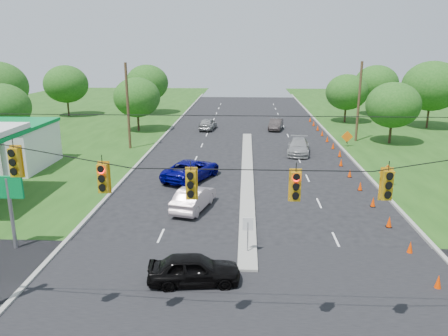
{
  "coord_description": "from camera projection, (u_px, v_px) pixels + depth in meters",
  "views": [
    {
      "loc": [
        -0.18,
        -14.96,
        10.55
      ],
      "look_at": [
        -1.58,
        12.78,
        2.8
      ],
      "focal_mm": 35.0,
      "sensor_mm": 36.0,
      "label": 1
    }
  ],
  "objects": [
    {
      "name": "blue_pickup",
      "position": [
        191.0,
        169.0,
        35.73
      ],
      "size": [
        4.88,
        6.58,
        1.66
      ],
      "primitive_type": "imported",
      "rotation": [
        0.0,
        0.0,
        2.74
      ],
      "color": "#04036A",
      "rests_on": "ground"
    },
    {
      "name": "curb_right",
      "position": [
        344.0,
        151.0,
        45.58
      ],
      "size": [
        0.25,
        110.0,
        0.16
      ],
      "primitive_type": "cube",
      "color": "gray",
      "rests_on": "ground"
    },
    {
      "name": "cone_0",
      "position": [
        438.0,
        282.0,
        19.59
      ],
      "size": [
        0.32,
        0.32,
        0.7
      ],
      "primitive_type": "cone",
      "color": "#FC3B00",
      "rests_on": "ground"
    },
    {
      "name": "cone_11",
      "position": [
        318.0,
        128.0,
        56.6
      ],
      "size": [
        0.32,
        0.32,
        0.7
      ],
      "primitive_type": "cone",
      "color": "#FC3B00",
      "rests_on": "ground"
    },
    {
      "name": "tree_10",
      "position": [
        432.0,
        86.0,
        56.88
      ],
      "size": [
        7.56,
        7.56,
        8.82
      ],
      "color": "black",
      "rests_on": "ground"
    },
    {
      "name": "dark_car_receding",
      "position": [
        276.0,
        124.0,
        57.13
      ],
      "size": [
        2.31,
        4.59,
        1.45
      ],
      "primitive_type": "imported",
      "rotation": [
        0.0,
        0.0,
        -0.18
      ],
      "color": "#2E2828",
      "rests_on": "ground"
    },
    {
      "name": "silver_car_oncoming",
      "position": [
        208.0,
        124.0,
        57.17
      ],
      "size": [
        2.38,
        4.68,
        1.53
      ],
      "primitive_type": "imported",
      "rotation": [
        0.0,
        0.0,
        3.01
      ],
      "color": "gray",
      "rests_on": "ground"
    },
    {
      "name": "median_sign",
      "position": [
        248.0,
        228.0,
        22.59
      ],
      "size": [
        0.55,
        0.06,
        2.05
      ],
      "color": "gray",
      "rests_on": "ground"
    },
    {
      "name": "tree_2",
      "position": [
        2.0,
        107.0,
        46.17
      ],
      "size": [
        5.88,
        5.88,
        6.86
      ],
      "color": "black",
      "rests_on": "ground"
    },
    {
      "name": "utility_pole_far_right",
      "position": [
        359.0,
        102.0,
        49.07
      ],
      "size": [
        0.28,
        0.28,
        9.0
      ],
      "primitive_type": "cylinder",
      "color": "#422D1C",
      "rests_on": "ground"
    },
    {
      "name": "cone_13",
      "position": [
        310.0,
        119.0,
        63.33
      ],
      "size": [
        0.32,
        0.32,
        0.7
      ],
      "primitive_type": "cone",
      "color": "#FC3B00",
      "rests_on": "ground"
    },
    {
      "name": "curb_left",
      "position": [
        153.0,
        149.0,
        46.56
      ],
      "size": [
        0.25,
        110.0,
        0.16
      ],
      "primitive_type": "cube",
      "color": "gray",
      "rests_on": "ground"
    },
    {
      "name": "cone_5",
      "position": [
        350.0,
        173.0,
        36.42
      ],
      "size": [
        0.32,
        0.32,
        0.7
      ],
      "primitive_type": "cone",
      "color": "#FC3B00",
      "rests_on": "ground"
    },
    {
      "name": "cone_6",
      "position": [
        341.0,
        162.0,
        39.79
      ],
      "size": [
        0.32,
        0.32,
        0.7
      ],
      "primitive_type": "cone",
      "color": "#FC3B00",
      "rests_on": "ground"
    },
    {
      "name": "cone_12",
      "position": [
        314.0,
        123.0,
        59.96
      ],
      "size": [
        0.32,
        0.32,
        0.7
      ],
      "primitive_type": "cone",
      "color": "#FC3B00",
      "rests_on": "ground"
    },
    {
      "name": "tree_11",
      "position": [
        376.0,
        84.0,
        67.82
      ],
      "size": [
        6.72,
        6.72,
        7.84
      ],
      "color": "black",
      "rests_on": "ground"
    },
    {
      "name": "cone_4",
      "position": [
        360.0,
        186.0,
        33.06
      ],
      "size": [
        0.32,
        0.32,
        0.7
      ],
      "primitive_type": "cone",
      "color": "#FC3B00",
      "rests_on": "ground"
    },
    {
      "name": "median",
      "position": [
        247.0,
        174.0,
        37.41
      ],
      "size": [
        1.0,
        34.0,
        0.18
      ],
      "primitive_type": "cube",
      "color": "gray",
      "rests_on": "ground"
    },
    {
      "name": "cone_7",
      "position": [
        340.0,
        153.0,
        43.13
      ],
      "size": [
        0.32,
        0.32,
        0.7
      ],
      "primitive_type": "cone",
      "color": "#FC3B00",
      "rests_on": "ground"
    },
    {
      "name": "cone_10",
      "position": [
        322.0,
        133.0,
        53.23
      ],
      "size": [
        0.32,
        0.32,
        0.7
      ],
      "primitive_type": "cone",
      "color": "#FC3B00",
      "rests_on": "ground"
    },
    {
      "name": "work_sign_2",
      "position": [
        347.0,
        137.0,
        47.18
      ],
      "size": [
        1.27,
        0.58,
        1.37
      ],
      "color": "black",
      "rests_on": "ground"
    },
    {
      "name": "utility_pole_far_left",
      "position": [
        128.0,
        107.0,
        45.47
      ],
      "size": [
        0.28,
        0.28,
        9.0
      ],
      "primitive_type": "cylinder",
      "color": "#422D1C",
      "rests_on": "ground"
    },
    {
      "name": "cone_8",
      "position": [
        333.0,
        146.0,
        46.49
      ],
      "size": [
        0.32,
        0.32,
        0.7
      ],
      "primitive_type": "cone",
      "color": "#FC3B00",
      "rests_on": "ground"
    },
    {
      "name": "silver_car_far",
      "position": [
        298.0,
        146.0,
        44.28
      ],
      "size": [
        2.83,
        5.48,
        1.52
      ],
      "primitive_type": "imported",
      "rotation": [
        0.0,
        0.0,
        -0.14
      ],
      "color": "gray",
      "rests_on": "ground"
    },
    {
      "name": "tree_5",
      "position": [
        137.0,
        97.0,
        55.21
      ],
      "size": [
        5.88,
        5.88,
        6.86
      ],
      "color": "black",
      "rests_on": "ground"
    },
    {
      "name": "cone_2",
      "position": [
        389.0,
        222.0,
        26.32
      ],
      "size": [
        0.32,
        0.32,
        0.7
      ],
      "primitive_type": "cone",
      "color": "#FC3B00",
      "rests_on": "ground"
    },
    {
      "name": "ground",
      "position": [
        248.0,
        324.0,
        17.21
      ],
      "size": [
        160.0,
        160.0,
        0.0
      ],
      "primitive_type": "plane",
      "color": "black",
      "rests_on": "ground"
    },
    {
      "name": "tree_6",
      "position": [
        147.0,
        83.0,
        69.57
      ],
      "size": [
        6.72,
        6.72,
        7.84
      ],
      "color": "black",
      "rests_on": "ground"
    },
    {
      "name": "cone_1",
      "position": [
        410.0,
        247.0,
        22.95
      ],
      "size": [
        0.32,
        0.32,
        0.7
      ],
      "primitive_type": "cone",
      "color": "#FC3B00",
      "rests_on": "ground"
    },
    {
      "name": "white_sedan",
      "position": [
        194.0,
        198.0,
        29.16
      ],
      "size": [
        2.71,
        4.9,
        1.53
      ],
      "primitive_type": "imported",
      "rotation": [
        0.0,
        0.0,
        2.89
      ],
      "color": "beige",
      "rests_on": "ground"
    },
    {
      "name": "tree_12",
      "position": [
        347.0,
        92.0,
        61.54
      ],
      "size": [
        5.88,
        5.88,
        6.86
      ],
      "color": "black",
      "rests_on": "ground"
    },
    {
      "name": "tree_9",
      "position": [
        393.0,
        105.0,
        47.98
      ],
      "size": [
        5.88,
        5.88,
        6.86
      ],
      "color": "black",
      "rests_on": "ground"
    },
    {
      "name": "black_sedan",
      "position": [
        194.0,
        269.0,
        19.96
      ],
      "size": [
        4.4,
        2.15,
        1.44
      ],
      "primitive_type": "imported",
      "rotation": [
        0.0,
        0.0,
        1.68
      ],
      "color": "black",
      "rests_on": "ground"
    },
    {
      "name": "cone_3",
      "position": [
        373.0,
        202.0,
        29.69
      ],
      "size": [
        0.32,
        0.32,
        0.7
      ],
      "primitive_type": "cone",
      "color": "#FC3B00",
      "rests_on": "ground"
    },
    {
      "name": "cross_street",
      "position": [
        248.0,
        324.0,
        17.21
      ],
      "size": [
        160.0,
        14.0,
        0.02
      ],
      "primitive_type": "cube",
      "color": "black",
      "rests_on": "ground"
    },
    {
      "name": "cone_9",
      "position": [
        327.0,
        139.0,
        49.86
      ],
      "size": [
        0.32,
        0.32,
        0.7
      ],
      "primitive_type": "cone",
      "color": "#FC3B00",
      "rests_on": "ground"
    },
    {
      "name": "work_sign_1",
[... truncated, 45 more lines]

